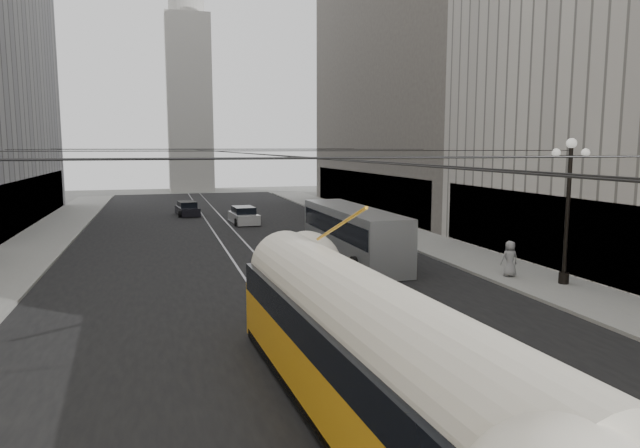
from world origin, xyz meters
TOP-DOWN VIEW (x-y plane):
  - road at (0.00, 32.50)m, footprint 20.00×85.00m
  - sidewalk_left at (-12.00, 36.00)m, footprint 4.00×72.00m
  - sidewalk_right at (12.00, 36.00)m, footprint 4.00×72.00m
  - rail_left at (-0.75, 32.50)m, footprint 0.12×85.00m
  - rail_right at (0.75, 32.50)m, footprint 0.12×85.00m
  - building_right_far at (20.00, 48.00)m, footprint 12.60×32.60m
  - distant_tower at (0.00, 80.00)m, footprint 6.00×6.00m
  - lamppost_right_mid at (12.60, 18.00)m, footprint 1.86×0.44m
  - catenary at (0.12, 31.49)m, footprint 25.00×72.00m
  - streetcar at (-0.29, 8.33)m, footprint 3.26×15.88m
  - city_bus at (5.60, 26.38)m, footprint 2.64×11.24m
  - sedan_white_far at (2.03, 42.91)m, footprint 2.06×4.46m
  - sedan_dark_far at (-2.08, 49.80)m, footprint 2.11×4.19m
  - pedestrian_sidewalk_right at (11.11, 19.89)m, footprint 0.86×0.57m

SIDE VIEW (x-z plane):
  - road at x=0.00m, z-range -0.01..0.01m
  - rail_left at x=-0.75m, z-range -0.02..0.02m
  - rail_right at x=0.75m, z-range -0.02..0.02m
  - sidewalk_left at x=-12.00m, z-range 0.00..0.15m
  - sidewalk_right at x=12.00m, z-range 0.00..0.15m
  - sedan_dark_far at x=-2.08m, z-range -0.06..1.21m
  - sedan_white_far at x=2.03m, z-range -0.06..1.31m
  - pedestrian_sidewalk_right at x=11.11m, z-range 0.15..1.83m
  - city_bus at x=5.60m, z-range 0.14..2.99m
  - streetcar at x=-0.29m, z-range -0.04..3.44m
  - lamppost_right_mid at x=12.60m, z-range 0.56..6.93m
  - catenary at x=0.12m, z-range 5.77..6.00m
  - distant_tower at x=0.00m, z-range -0.71..30.65m
  - building_right_far at x=20.00m, z-range 0.01..32.61m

